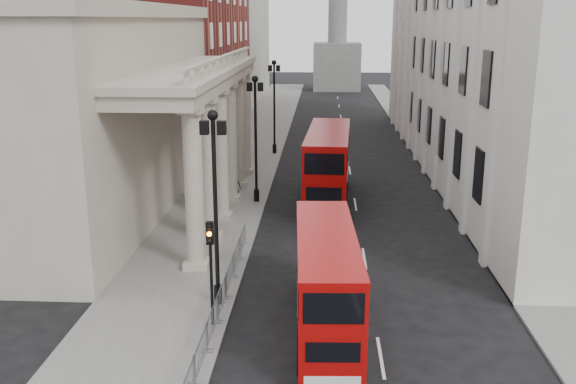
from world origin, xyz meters
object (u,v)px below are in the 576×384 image
object	(u,v)px
lamp_post_mid	(256,130)
pedestrian_b	(194,188)
lamp_post_south	(215,196)
bus_near	(326,282)
bus_far	(328,165)
pedestrian_a	(215,206)
pedestrian_c	(235,186)
lamp_post_north	(274,100)
traffic_light	(210,254)

from	to	relation	value
lamp_post_mid	pedestrian_b	xyz separation A→B (m)	(-4.31, 0.35, -4.02)
lamp_post_south	bus_near	distance (m)	5.76
lamp_post_south	bus_far	world-z (taller)	lamp_post_south
pedestrian_a	lamp_post_south	bearing A→B (deg)	-100.83
bus_near	pedestrian_b	distance (m)	20.48
bus_near	bus_far	size ratio (longest dim) A/B	0.84
lamp_post_mid	pedestrian_b	size ratio (longest dim) A/B	5.42
pedestrian_b	lamp_post_mid	bearing A→B (deg)	166.78
bus_far	pedestrian_a	world-z (taller)	bus_far
pedestrian_a	pedestrian_c	xyz separation A→B (m)	(0.48, 5.43, -0.12)
lamp_post_north	bus_near	world-z (taller)	lamp_post_north
bus_near	bus_far	distance (m)	18.85
lamp_post_mid	pedestrian_c	xyz separation A→B (m)	(-1.58, 1.09, -4.02)
lamp_post_south	lamp_post_north	world-z (taller)	same
traffic_light	pedestrian_b	world-z (taller)	traffic_light
traffic_light	bus_near	xyz separation A→B (m)	(4.48, -0.04, -1.01)
bus_far	lamp_post_north	bearing A→B (deg)	110.09
pedestrian_a	pedestrian_b	xyz separation A→B (m)	(-2.25, 4.69, -0.12)
lamp_post_south	traffic_light	xyz separation A→B (m)	(0.10, -2.02, -1.80)
lamp_post_north	pedestrian_a	size ratio (longest dim) A/B	4.68
pedestrian_a	pedestrian_c	size ratio (longest dim) A/B	1.15
lamp_post_south	lamp_post_mid	size ratio (longest dim) A/B	1.00
pedestrian_c	traffic_light	bearing A→B (deg)	-94.37
lamp_post_north	traffic_light	size ratio (longest dim) A/B	1.93
lamp_post_south	lamp_post_north	bearing A→B (deg)	90.00
traffic_light	bus_far	world-z (taller)	bus_far
lamp_post_mid	lamp_post_north	size ratio (longest dim) A/B	1.00
lamp_post_mid	pedestrian_b	world-z (taller)	lamp_post_mid
lamp_post_south	lamp_post_north	size ratio (longest dim) A/B	1.00
pedestrian_b	pedestrian_c	world-z (taller)	pedestrian_c
traffic_light	pedestrian_a	distance (m)	14.01
lamp_post_mid	bus_far	distance (m)	5.38
bus_far	pedestrian_a	distance (m)	8.65
lamp_post_south	lamp_post_mid	xyz separation A→B (m)	(0.00, 16.00, 0.00)
lamp_post_south	pedestrian_c	bearing A→B (deg)	95.27
lamp_post_mid	pedestrian_c	bearing A→B (deg)	145.20
bus_far	pedestrian_b	size ratio (longest dim) A/B	7.32
lamp_post_mid	bus_far	size ratio (longest dim) A/B	0.74
pedestrian_a	pedestrian_b	distance (m)	5.20
lamp_post_north	pedestrian_c	distance (m)	15.52
pedestrian_c	lamp_post_mid	bearing A→B (deg)	-44.17
lamp_post_north	pedestrian_c	xyz separation A→B (m)	(-1.58, -14.91, -4.02)
bus_far	pedestrian_c	bearing A→B (deg)	179.99
traffic_light	pedestrian_a	size ratio (longest dim) A/B	2.42
bus_near	bus_far	bearing A→B (deg)	86.83
lamp_post_north	bus_near	distance (m)	34.48
traffic_light	pedestrian_b	xyz separation A→B (m)	(-4.41, 18.37, -2.22)
lamp_post_south	pedestrian_b	world-z (taller)	lamp_post_south
traffic_light	pedestrian_c	world-z (taller)	traffic_light
bus_near	pedestrian_a	size ratio (longest dim) A/B	5.28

